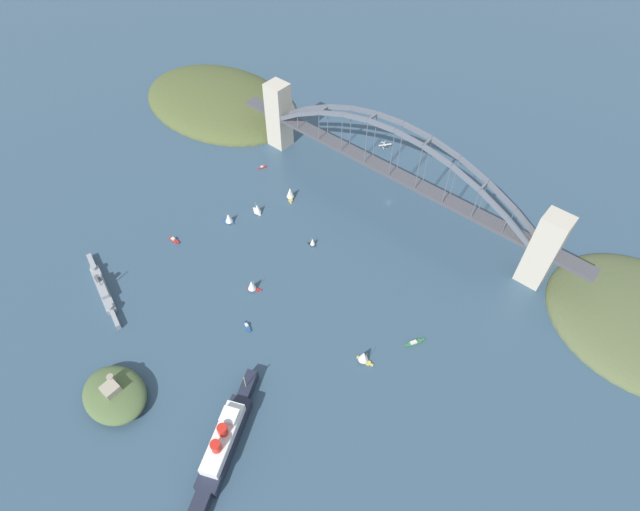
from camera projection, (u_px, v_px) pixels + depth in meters
name	position (u px, v px, depth m)	size (l,w,h in m)	color
ground_plane	(389.00, 202.00, 361.92)	(1400.00, 1400.00, 0.00)	#334C60
harbor_arch_bridge	(393.00, 171.00, 339.83)	(285.41, 14.78, 66.62)	#BCB29E
headland_east_shore	(223.00, 103.00, 449.42)	(159.62, 109.67, 28.55)	#4C562D
ocean_liner	(224.00, 442.00, 239.69)	(39.56, 74.60, 19.19)	#1E2333
naval_cruiser	(102.00, 288.00, 305.73)	(63.91, 22.67, 16.73)	gray
fort_island_mid_harbor	(114.00, 394.00, 256.86)	(38.37, 30.06, 14.58)	#4C6038
seaplane_taxiing_near_bridge	(385.00, 145.00, 404.00)	(9.13, 9.93, 4.78)	#B7B7B2
small_boat_0	(257.00, 209.00, 351.15)	(9.86, 6.62, 9.06)	silver
small_boat_1	(229.00, 218.00, 344.64)	(9.74, 6.74, 9.45)	#234C8C
small_boat_2	(174.00, 240.00, 335.45)	(9.24, 2.80, 2.50)	#B2231E
small_boat_3	(290.00, 193.00, 360.71)	(8.84, 8.94, 11.50)	gold
small_boat_4	(247.00, 326.00, 289.73)	(8.02, 3.38, 2.20)	#234C8C
small_boat_5	(414.00, 343.00, 282.63)	(7.52, 12.10, 1.82)	#2D6B3D
small_boat_6	(262.00, 167.00, 387.59)	(3.75, 7.03, 1.78)	#B2231E
small_boat_7	(252.00, 285.00, 305.18)	(8.90, 7.12, 9.82)	#B2231E
small_boat_8	(313.00, 242.00, 331.13)	(6.22, 4.12, 7.03)	black
small_boat_9	(364.00, 357.00, 272.33)	(10.52, 6.44, 9.70)	gold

